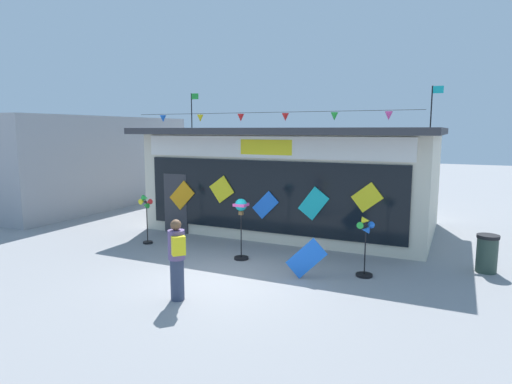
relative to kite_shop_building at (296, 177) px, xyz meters
name	(u,v)px	position (x,y,z in m)	size (l,w,h in m)	color
ground_plane	(222,278)	(0.33, -5.94, -1.78)	(80.00, 80.00, 0.00)	gray
kite_shop_building	(296,177)	(0.00, 0.00, 0.00)	(9.64, 5.95, 4.87)	beige
wind_spinner_far_left	(146,211)	(-3.28, -4.20, -0.75)	(0.40, 0.29, 1.50)	black
wind_spinner_left	(241,215)	(0.07, -4.41, -0.56)	(0.39, 0.39, 1.65)	black
wind_spinner_center_left	(365,242)	(3.36, -4.44, -0.94)	(0.39, 0.39, 1.45)	black
person_near_camera	(177,258)	(0.19, -7.50, -0.89)	(0.46, 0.45, 1.68)	#333D56
trash_bin	(487,253)	(6.00, -2.82, -1.31)	(0.52, 0.52, 0.93)	#2D4238
display_kite_on_ground	(306,258)	(2.16, -5.16, -1.29)	(0.50, 0.03, 0.90)	blue
neighbour_building	(68,160)	(-11.59, 0.33, 0.24)	(6.55, 9.88, 4.03)	#99999E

